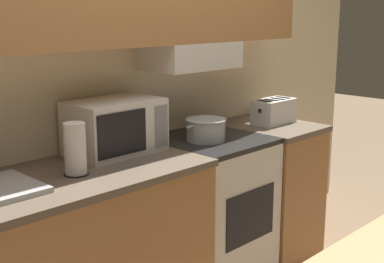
{
  "coord_description": "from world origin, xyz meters",
  "views": [
    {
      "loc": [
        -1.84,
        -2.44,
        1.69
      ],
      "look_at": [
        0.05,
        -0.58,
        1.08
      ],
      "focal_mm": 50.0,
      "sensor_mm": 36.0,
      "label": 1
    }
  ],
  "objects_px": {
    "microwave": "(115,127)",
    "toaster": "(274,111)",
    "stove_range": "(209,211)",
    "cooking_pot": "(206,129)",
    "paper_towel_roll": "(75,149)"
  },
  "relations": [
    {
      "from": "microwave",
      "to": "toaster",
      "type": "bearing_deg",
      "value": -7.39
    },
    {
      "from": "microwave",
      "to": "toaster",
      "type": "relative_size",
      "value": 1.56
    },
    {
      "from": "stove_range",
      "to": "toaster",
      "type": "distance_m",
      "value": 0.83
    },
    {
      "from": "cooking_pot",
      "to": "toaster",
      "type": "bearing_deg",
      "value": 0.62
    },
    {
      "from": "cooking_pot",
      "to": "toaster",
      "type": "distance_m",
      "value": 0.68
    },
    {
      "from": "stove_range",
      "to": "microwave",
      "type": "relative_size",
      "value": 1.89
    },
    {
      "from": "stove_range",
      "to": "paper_towel_roll",
      "type": "bearing_deg",
      "value": -177.26
    },
    {
      "from": "microwave",
      "to": "paper_towel_roll",
      "type": "relative_size",
      "value": 1.98
    },
    {
      "from": "cooking_pot",
      "to": "paper_towel_roll",
      "type": "bearing_deg",
      "value": -178.69
    },
    {
      "from": "stove_range",
      "to": "toaster",
      "type": "relative_size",
      "value": 2.95
    },
    {
      "from": "cooking_pot",
      "to": "paper_towel_roll",
      "type": "height_order",
      "value": "paper_towel_roll"
    },
    {
      "from": "cooking_pot",
      "to": "microwave",
      "type": "distance_m",
      "value": 0.57
    },
    {
      "from": "stove_range",
      "to": "toaster",
      "type": "xyz_separation_m",
      "value": [
        0.62,
        -0.02,
        0.55
      ]
    },
    {
      "from": "paper_towel_roll",
      "to": "cooking_pot",
      "type": "bearing_deg",
      "value": 1.31
    },
    {
      "from": "stove_range",
      "to": "microwave",
      "type": "height_order",
      "value": "microwave"
    }
  ]
}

